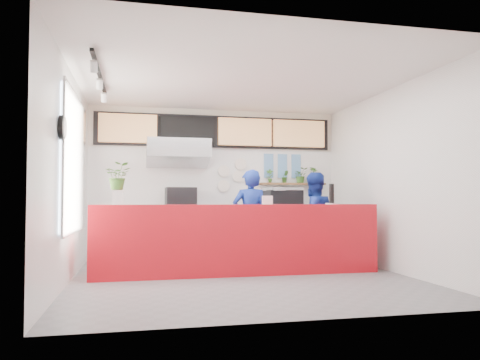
{
  "coord_description": "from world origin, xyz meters",
  "views": [
    {
      "loc": [
        -1.56,
        -6.86,
        1.18
      ],
      "look_at": [
        0.1,
        0.7,
        1.5
      ],
      "focal_mm": 35.0,
      "sensor_mm": 36.0,
      "label": 1
    }
  ],
  "objects_px": {
    "panini_oven": "(181,201)",
    "espresso_machine": "(282,202)",
    "staff_center": "(250,219)",
    "pepper_mill": "(332,194)",
    "service_counter": "(238,239)",
    "staff_right": "(313,219)"
  },
  "relations": [
    {
      "from": "service_counter",
      "to": "staff_center",
      "type": "bearing_deg",
      "value": 60.42
    },
    {
      "from": "staff_right",
      "to": "pepper_mill",
      "type": "height_order",
      "value": "staff_right"
    },
    {
      "from": "service_counter",
      "to": "staff_right",
      "type": "bearing_deg",
      "value": 18.2
    },
    {
      "from": "espresso_machine",
      "to": "staff_right",
      "type": "distance_m",
      "value": 1.36
    },
    {
      "from": "pepper_mill",
      "to": "service_counter",
      "type": "bearing_deg",
      "value": 176.61
    },
    {
      "from": "espresso_machine",
      "to": "staff_right",
      "type": "relative_size",
      "value": 0.43
    },
    {
      "from": "panini_oven",
      "to": "pepper_mill",
      "type": "bearing_deg",
      "value": -40.77
    },
    {
      "from": "panini_oven",
      "to": "espresso_machine",
      "type": "bearing_deg",
      "value": -1.33
    },
    {
      "from": "panini_oven",
      "to": "pepper_mill",
      "type": "distance_m",
      "value": 2.98
    },
    {
      "from": "service_counter",
      "to": "pepper_mill",
      "type": "xyz_separation_m",
      "value": [
        1.55,
        -0.09,
        0.72
      ]
    },
    {
      "from": "staff_center",
      "to": "pepper_mill",
      "type": "bearing_deg",
      "value": 152.18
    },
    {
      "from": "staff_right",
      "to": "service_counter",
      "type": "bearing_deg",
      "value": 6.42
    },
    {
      "from": "espresso_machine",
      "to": "staff_center",
      "type": "xyz_separation_m",
      "value": [
        -0.95,
        -1.18,
        -0.28
      ]
    },
    {
      "from": "espresso_machine",
      "to": "staff_center",
      "type": "bearing_deg",
      "value": -135.79
    },
    {
      "from": "service_counter",
      "to": "espresso_machine",
      "type": "relative_size",
      "value": 6.29
    },
    {
      "from": "service_counter",
      "to": "panini_oven",
      "type": "xyz_separation_m",
      "value": [
        -0.75,
        1.8,
        0.6
      ]
    },
    {
      "from": "staff_right",
      "to": "pepper_mill",
      "type": "bearing_deg",
      "value": 87.94
    },
    {
      "from": "service_counter",
      "to": "staff_right",
      "type": "relative_size",
      "value": 2.72
    },
    {
      "from": "service_counter",
      "to": "espresso_machine",
      "type": "height_order",
      "value": "espresso_machine"
    },
    {
      "from": "espresso_machine",
      "to": "pepper_mill",
      "type": "height_order",
      "value": "pepper_mill"
    },
    {
      "from": "staff_right",
      "to": "espresso_machine",
      "type": "bearing_deg",
      "value": -95.05
    },
    {
      "from": "staff_center",
      "to": "staff_right",
      "type": "xyz_separation_m",
      "value": [
        1.1,
        -0.15,
        -0.02
      ]
    }
  ]
}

